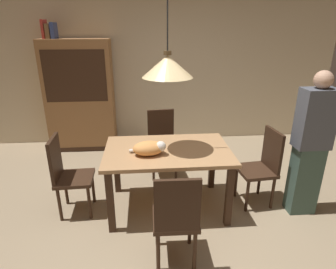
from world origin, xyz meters
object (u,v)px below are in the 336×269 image
(book_brown_thick, at_px, (49,31))
(person_standing, at_px, (310,146))
(dining_table, at_px, (168,157))
(pendant_lamp, at_px, (168,66))
(chair_far_back, at_px, (162,140))
(chair_right_side, at_px, (263,164))
(chair_near_front, at_px, (176,216))
(hutch_bookcase, at_px, (81,98))
(chair_left_side, at_px, (67,173))
(cat_sleeping, at_px, (150,148))
(book_red_tall, at_px, (44,29))
(book_blue_wide, at_px, (54,30))

(book_brown_thick, xyz_separation_m, person_standing, (3.22, -2.14, -1.14))
(person_standing, bearing_deg, dining_table, 172.34)
(pendant_lamp, bearing_deg, chair_far_back, 90.48)
(chair_right_side, height_order, pendant_lamp, pendant_lamp)
(chair_near_front, distance_m, hutch_bookcase, 3.12)
(chair_far_back, xyz_separation_m, pendant_lamp, (0.01, -0.88, 1.15))
(chair_left_side, distance_m, pendant_lamp, 1.61)
(cat_sleeping, distance_m, book_brown_thick, 2.77)
(chair_far_back, relative_size, book_brown_thick, 3.88)
(chair_left_side, xyz_separation_m, person_standing, (2.66, -0.20, 0.31))
(book_red_tall, height_order, book_blue_wide, book_red_tall)
(chair_right_side, relative_size, hutch_bookcase, 0.50)
(dining_table, distance_m, book_brown_thick, 2.88)
(book_red_tall, relative_size, book_brown_thick, 1.17)
(hutch_bookcase, distance_m, book_brown_thick, 1.13)
(chair_left_side, relative_size, book_brown_thick, 3.88)
(dining_table, bearing_deg, chair_near_front, -90.11)
(chair_left_side, relative_size, chair_right_side, 1.00)
(book_blue_wide, relative_size, person_standing, 0.15)
(chair_near_front, xyz_separation_m, book_blue_wide, (-1.60, 2.81, 1.46))
(dining_table, relative_size, book_blue_wide, 5.83)
(pendant_lamp, bearing_deg, book_red_tall, 132.13)
(book_brown_thick, bearing_deg, book_red_tall, 180.00)
(dining_table, relative_size, hutch_bookcase, 0.76)
(pendant_lamp, bearing_deg, hutch_bookcase, 124.31)
(cat_sleeping, xyz_separation_m, hutch_bookcase, (-1.12, 2.05, 0.06))
(book_brown_thick, bearing_deg, chair_right_side, -34.41)
(chair_far_back, distance_m, cat_sleeping, 1.07)
(dining_table, height_order, chair_right_side, chair_right_side)
(hutch_bookcase, relative_size, book_brown_thick, 7.71)
(book_brown_thick, bearing_deg, book_blue_wide, 0.00)
(chair_near_front, xyz_separation_m, hutch_bookcase, (-1.32, 2.81, 0.38))
(chair_far_back, bearing_deg, chair_near_front, -89.82)
(chair_right_side, height_order, book_red_tall, book_red_tall)
(hutch_bookcase, bearing_deg, chair_far_back, -38.77)
(chair_far_back, height_order, person_standing, person_standing)
(chair_far_back, relative_size, hutch_bookcase, 0.50)
(person_standing, bearing_deg, pendant_lamp, 172.34)
(chair_near_front, distance_m, pendant_lamp, 1.45)
(hutch_bookcase, xyz_separation_m, person_standing, (2.85, -2.14, -0.07))
(cat_sleeping, relative_size, pendant_lamp, 0.30)
(chair_far_back, distance_m, book_red_tall, 2.51)
(cat_sleeping, bearing_deg, chair_far_back, 79.06)
(cat_sleeping, bearing_deg, chair_near_front, -75.29)
(dining_table, bearing_deg, hutch_bookcase, 124.31)
(chair_left_side, bearing_deg, dining_table, 0.13)
(hutch_bookcase, bearing_deg, chair_right_side, -38.17)
(chair_near_front, xyz_separation_m, book_brown_thick, (-1.68, 2.81, 1.45))
(person_standing, bearing_deg, chair_left_side, 175.62)
(chair_near_front, relative_size, person_standing, 0.57)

